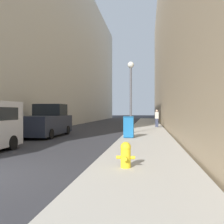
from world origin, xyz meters
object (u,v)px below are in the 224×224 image
at_px(lamppost, 131,88).
at_px(pickup_truck, 46,122).
at_px(pedestrian_on_sidewalk, 157,118).
at_px(trash_bin, 129,127).
at_px(fire_hydrant, 126,154).

xyz_separation_m(lamppost, pickup_truck, (-5.64, -1.52, -2.39)).
relative_size(pickup_truck, pedestrian_on_sidewalk, 3.01).
bearing_deg(pedestrian_on_sidewalk, lamppost, -106.16).
xyz_separation_m(pickup_truck, pedestrian_on_sidewalk, (7.69, 8.59, 0.07)).
bearing_deg(lamppost, trash_bin, -88.20).
bearing_deg(lamppost, pedestrian_on_sidewalk, 73.84).
height_order(trash_bin, pedestrian_on_sidewalk, pedestrian_on_sidewalk).
relative_size(lamppost, pickup_truck, 0.99).
xyz_separation_m(fire_hydrant, lamppost, (-0.61, 10.80, 2.79)).
bearing_deg(pickup_truck, lamppost, 15.12).
relative_size(fire_hydrant, pickup_truck, 0.14).
xyz_separation_m(fire_hydrant, pedestrian_on_sidewalk, (1.43, 17.87, 0.48)).
relative_size(trash_bin, pickup_truck, 0.24).
bearing_deg(trash_bin, pedestrian_on_sidewalk, 79.11).
height_order(trash_bin, lamppost, lamppost).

